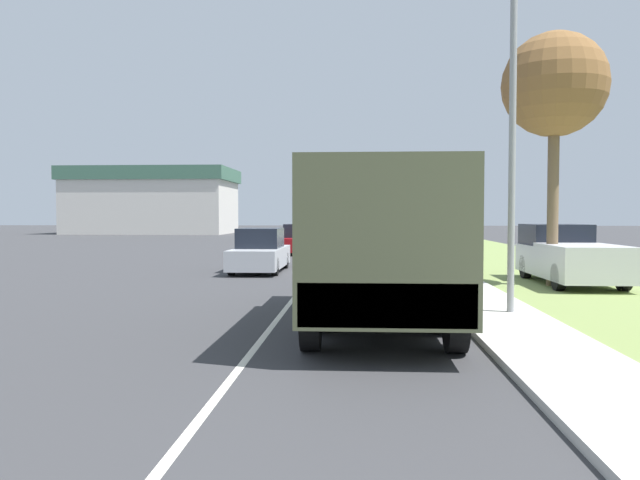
{
  "coord_description": "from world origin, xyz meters",
  "views": [
    {
      "loc": [
        1.63,
        1.28,
        2.1
      ],
      "look_at": [
        0.8,
        14.69,
        1.57
      ],
      "focal_mm": 35.0,
      "sensor_mm": 36.0,
      "label": 1
    }
  ],
  "objects_px": {
    "military_truck": "(378,239)",
    "lamp_post": "(503,92)",
    "car_third_ahead": "(316,234)",
    "car_fourth_ahead": "(319,230)",
    "pickup_truck": "(568,256)",
    "car_second_ahead": "(299,240)",
    "car_nearest_ahead": "(260,252)"
  },
  "relations": [
    {
      "from": "car_third_ahead",
      "to": "car_fourth_ahead",
      "type": "distance_m",
      "value": 14.46
    },
    {
      "from": "military_truck",
      "to": "lamp_post",
      "type": "relative_size",
      "value": 0.97
    },
    {
      "from": "car_fourth_ahead",
      "to": "military_truck",
      "type": "bearing_deg",
      "value": -85.11
    },
    {
      "from": "car_fourth_ahead",
      "to": "pickup_truck",
      "type": "xyz_separation_m",
      "value": [
        10.19,
        -40.82,
        0.17
      ]
    },
    {
      "from": "military_truck",
      "to": "car_nearest_ahead",
      "type": "height_order",
      "value": "military_truck"
    },
    {
      "from": "car_third_ahead",
      "to": "car_fourth_ahead",
      "type": "height_order",
      "value": "car_third_ahead"
    },
    {
      "from": "lamp_post",
      "to": "car_fourth_ahead",
      "type": "bearing_deg",
      "value": 98.04
    },
    {
      "from": "car_fourth_ahead",
      "to": "lamp_post",
      "type": "distance_m",
      "value": 48.03
    },
    {
      "from": "car_second_ahead",
      "to": "lamp_post",
      "type": "bearing_deg",
      "value": -73.68
    },
    {
      "from": "car_third_ahead",
      "to": "car_fourth_ahead",
      "type": "xyz_separation_m",
      "value": [
        -0.68,
        14.45,
        -0.06
      ]
    },
    {
      "from": "car_nearest_ahead",
      "to": "car_second_ahead",
      "type": "distance_m",
      "value": 11.03
    },
    {
      "from": "car_nearest_ahead",
      "to": "car_third_ahead",
      "type": "height_order",
      "value": "car_third_ahead"
    },
    {
      "from": "car_fourth_ahead",
      "to": "pickup_truck",
      "type": "relative_size",
      "value": 0.87
    },
    {
      "from": "pickup_truck",
      "to": "lamp_post",
      "type": "relative_size",
      "value": 0.68
    },
    {
      "from": "car_second_ahead",
      "to": "car_third_ahead",
      "type": "height_order",
      "value": "car_third_ahead"
    },
    {
      "from": "car_nearest_ahead",
      "to": "pickup_truck",
      "type": "relative_size",
      "value": 0.92
    },
    {
      "from": "car_nearest_ahead",
      "to": "car_third_ahead",
      "type": "distance_m",
      "value": 22.86
    },
    {
      "from": "car_third_ahead",
      "to": "lamp_post",
      "type": "height_order",
      "value": "lamp_post"
    },
    {
      "from": "military_truck",
      "to": "lamp_post",
      "type": "height_order",
      "value": "lamp_post"
    },
    {
      "from": "car_third_ahead",
      "to": "pickup_truck",
      "type": "height_order",
      "value": "pickup_truck"
    },
    {
      "from": "car_nearest_ahead",
      "to": "lamp_post",
      "type": "bearing_deg",
      "value": -56.91
    },
    {
      "from": "car_nearest_ahead",
      "to": "car_second_ahead",
      "type": "relative_size",
      "value": 0.98
    },
    {
      "from": "military_truck",
      "to": "car_fourth_ahead",
      "type": "xyz_separation_m",
      "value": [
        -4.15,
        48.51,
        -0.96
      ]
    },
    {
      "from": "military_truck",
      "to": "lamp_post",
      "type": "xyz_separation_m",
      "value": [
        2.55,
        1.11,
        2.95
      ]
    },
    {
      "from": "military_truck",
      "to": "car_nearest_ahead",
      "type": "distance_m",
      "value": 11.96
    },
    {
      "from": "car_third_ahead",
      "to": "pickup_truck",
      "type": "xyz_separation_m",
      "value": [
        9.51,
        -26.37,
        0.12
      ]
    },
    {
      "from": "military_truck",
      "to": "pickup_truck",
      "type": "distance_m",
      "value": 9.81
    },
    {
      "from": "car_third_ahead",
      "to": "lamp_post",
      "type": "xyz_separation_m",
      "value": [
        6.01,
        -32.95,
        3.85
      ]
    },
    {
      "from": "military_truck",
      "to": "car_fourth_ahead",
      "type": "relative_size",
      "value": 1.64
    },
    {
      "from": "lamp_post",
      "to": "car_nearest_ahead",
      "type": "bearing_deg",
      "value": 123.09
    },
    {
      "from": "car_third_ahead",
      "to": "military_truck",
      "type": "bearing_deg",
      "value": -84.19
    },
    {
      "from": "pickup_truck",
      "to": "car_second_ahead",
      "type": "bearing_deg",
      "value": 123.66
    }
  ]
}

